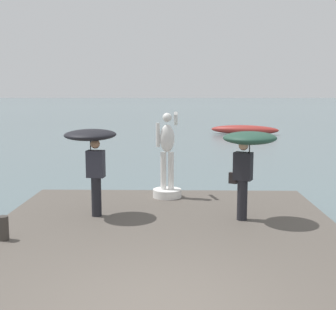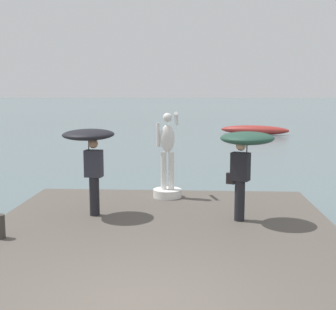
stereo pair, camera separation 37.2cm
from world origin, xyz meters
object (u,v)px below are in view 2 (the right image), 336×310
Objects in this scene: mooring_bollard at (0,226)px; onlooker_right at (245,148)px; statue_white_figure at (167,167)px; onlooker_left at (90,145)px; boat_far at (255,130)px.

onlooker_right is at bearing 16.76° from mooring_bollard.
onlooker_left is at bearing -131.80° from statue_white_figure.
statue_white_figure is at bearing 48.20° from onlooker_left.
statue_white_figure reaches higher than boat_far.
onlooker_right is 5.14m from mooring_bollard.
onlooker_left is 3.40m from onlooker_right.
onlooker_left is at bearing -106.17° from boat_far.
onlooker_right reaches higher than mooring_bollard.
statue_white_figure is 4.94× the size of mooring_bollard.
mooring_bollard is (-1.36, -1.71, -1.36)m from onlooker_left.
statue_white_figure is at bearing 130.15° from onlooker_right.
boat_far is (5.26, 21.91, -0.85)m from statue_white_figure.
statue_white_figure is 22.54m from boat_far.
statue_white_figure is 1.15× the size of onlooker_left.
boat_far is (8.24, 25.43, -0.28)m from mooring_bollard.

